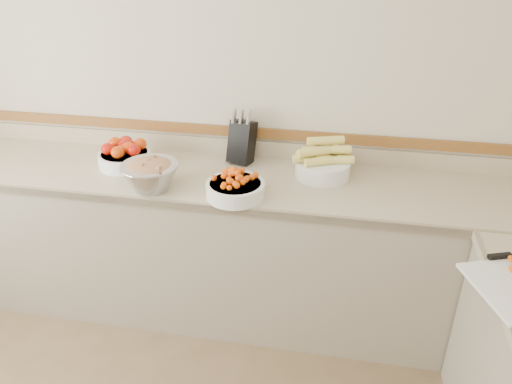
% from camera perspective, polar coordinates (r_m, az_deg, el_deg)
% --- Properties ---
extents(back_wall, '(4.00, 0.00, 4.00)m').
position_cam_1_polar(back_wall, '(2.92, -4.47, 11.75)').
color(back_wall, beige).
rests_on(back_wall, ground_plane).
extents(counter_back, '(4.00, 0.65, 1.08)m').
position_cam_1_polar(counter_back, '(2.99, -5.46, -5.79)').
color(counter_back, tan).
rests_on(counter_back, ground_plane).
extents(knife_block, '(0.17, 0.19, 0.32)m').
position_cam_1_polar(knife_block, '(2.88, -1.63, 5.88)').
color(knife_block, black).
rests_on(knife_block, counter_back).
extents(tomato_bowl, '(0.30, 0.30, 0.15)m').
position_cam_1_polar(tomato_bowl, '(2.95, -14.77, 4.16)').
color(tomato_bowl, white).
rests_on(tomato_bowl, counter_back).
extents(cherry_tomato_bowl, '(0.30, 0.30, 0.17)m').
position_cam_1_polar(cherry_tomato_bowl, '(2.52, -2.41, 0.63)').
color(cherry_tomato_bowl, white).
rests_on(cherry_tomato_bowl, counter_back).
extents(corn_bowl, '(0.33, 0.30, 0.22)m').
position_cam_1_polar(corn_bowl, '(2.74, 7.63, 3.24)').
color(corn_bowl, white).
rests_on(corn_bowl, counter_back).
extents(rhubarb_bowl, '(0.30, 0.30, 0.17)m').
position_cam_1_polar(rhubarb_bowl, '(2.63, -11.99, 2.06)').
color(rhubarb_bowl, '#B2B2BA').
rests_on(rhubarb_bowl, counter_back).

